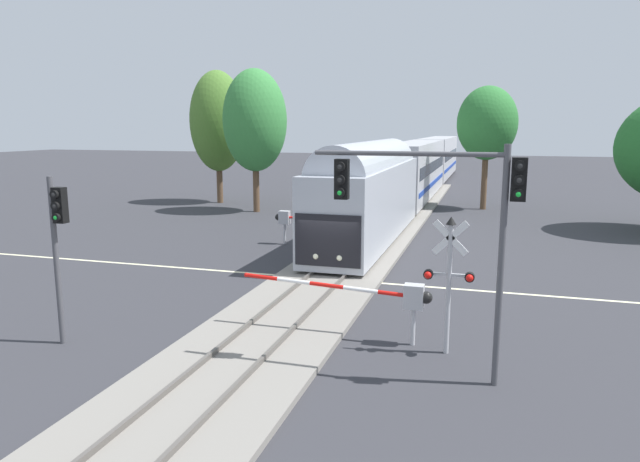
{
  "coord_description": "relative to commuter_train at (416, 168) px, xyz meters",
  "views": [
    {
      "loc": [
        6.19,
        -22.25,
        6.23
      ],
      "look_at": [
        -0.43,
        0.06,
        2.0
      ],
      "focal_mm": 32.34,
      "sensor_mm": 36.0,
      "label": 1
    }
  ],
  "objects": [
    {
      "name": "commuter_train",
      "position": [
        0.0,
        0.0,
        0.0
      ],
      "size": [
        3.04,
        60.14,
        5.16
      ],
      "color": "#B2B7C1",
      "rests_on": "railway_track"
    },
    {
      "name": "elm_centre_background",
      "position": [
        5.74,
        -4.79,
        3.71
      ],
      "size": [
        4.44,
        4.44,
        9.21
      ],
      "color": "brown",
      "rests_on": "ground"
    },
    {
      "name": "road_centre_stripe",
      "position": [
        -0.0,
        -27.9,
        -2.73
      ],
      "size": [
        44.0,
        0.2,
        0.01
      ],
      "color": "beige",
      "rests_on": "ground"
    },
    {
      "name": "crossing_gate_far",
      "position": [
        -3.66,
        -21.58,
        -1.32
      ],
      "size": [
        5.67,
        0.4,
        1.8
      ],
      "color": "#B7B7BC",
      "rests_on": "ground"
    },
    {
      "name": "pine_left_background",
      "position": [
        -15.25,
        -7.01,
        3.9
      ],
      "size": [
        4.51,
        4.51,
        10.69
      ],
      "color": "brown",
      "rests_on": "ground"
    },
    {
      "name": "oak_behind_train",
      "position": [
        -10.36,
        -10.92,
        3.91
      ],
      "size": [
        4.63,
        4.63,
        10.33
      ],
      "color": "brown",
      "rests_on": "ground"
    },
    {
      "name": "crossing_gate_near",
      "position": [
        3.63,
        -34.21,
        -1.31
      ],
      "size": [
        5.78,
        0.4,
        1.8
      ],
      "color": "#B7B7BC",
      "rests_on": "ground"
    },
    {
      "name": "crossing_signal_mast",
      "position": [
        5.24,
        -34.6,
        -0.37
      ],
      "size": [
        1.36,
        0.44,
        3.86
      ],
      "color": "#B2B2B7",
      "rests_on": "ground"
    },
    {
      "name": "traffic_signal_near_right",
      "position": [
        5.23,
        -36.3,
        1.69
      ],
      "size": [
        5.03,
        0.38,
        5.84
      ],
      "color": "#4C4C51",
      "rests_on": "ground"
    },
    {
      "name": "ground_plane",
      "position": [
        -0.0,
        -27.9,
        -2.73
      ],
      "size": [
        220.0,
        220.0,
        0.0
      ],
      "primitive_type": "plane",
      "color": "#333338"
    },
    {
      "name": "railway_track",
      "position": [
        -0.0,
        -27.9,
        -2.63
      ],
      "size": [
        4.4,
        80.0,
        0.32
      ],
      "color": "gray",
      "rests_on": "ground"
    },
    {
      "name": "traffic_signal_near_left",
      "position": [
        -5.41,
        -37.01,
        0.54
      ],
      "size": [
        0.53,
        0.38,
        4.88
      ],
      "color": "#4C4C51",
      "rests_on": "ground"
    }
  ]
}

